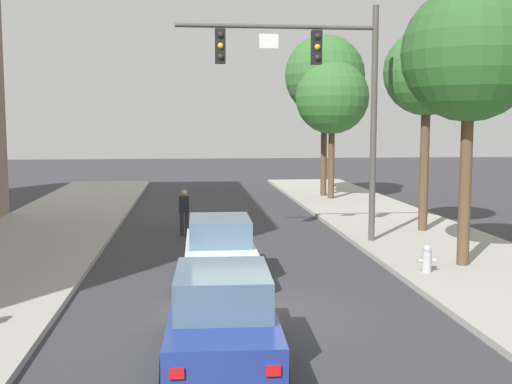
{
  "coord_description": "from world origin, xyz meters",
  "views": [
    {
      "loc": [
        -1.26,
        -12.71,
        3.93
      ],
      "look_at": [
        0.6,
        5.13,
        2.0
      ],
      "focal_mm": 44.27,
      "sensor_mm": 36.0,
      "label": 1
    }
  ],
  "objects_px": {
    "pedestrian_crossing_road": "(184,210)",
    "car_following_blue": "(223,320)",
    "fire_hydrant": "(427,259)",
    "traffic_signal_mast": "(319,80)",
    "car_lead_white": "(220,251)",
    "street_tree_third": "(332,98)",
    "street_tree_nearest": "(470,55)",
    "street_tree_second": "(427,74)",
    "street_tree_farthest": "(325,76)"
  },
  "relations": [
    {
      "from": "car_following_blue",
      "to": "street_tree_third",
      "type": "height_order",
      "value": "street_tree_third"
    },
    {
      "from": "traffic_signal_mast",
      "to": "car_lead_white",
      "type": "xyz_separation_m",
      "value": [
        -3.36,
        -4.06,
        -4.61
      ]
    },
    {
      "from": "traffic_signal_mast",
      "to": "fire_hydrant",
      "type": "relative_size",
      "value": 10.42
    },
    {
      "from": "car_lead_white",
      "to": "street_tree_farthest",
      "type": "distance_m",
      "value": 19.12
    },
    {
      "from": "car_following_blue",
      "to": "traffic_signal_mast",
      "type": "bearing_deg",
      "value": 69.87
    },
    {
      "from": "fire_hydrant",
      "to": "street_tree_third",
      "type": "distance_m",
      "value": 16.96
    },
    {
      "from": "street_tree_second",
      "to": "car_following_blue",
      "type": "bearing_deg",
      "value": -123.99
    },
    {
      "from": "pedestrian_crossing_road",
      "to": "street_tree_third",
      "type": "distance_m",
      "value": 12.69
    },
    {
      "from": "car_lead_white",
      "to": "street_tree_farthest",
      "type": "height_order",
      "value": "street_tree_farthest"
    },
    {
      "from": "fire_hydrant",
      "to": "street_tree_farthest",
      "type": "distance_m",
      "value": 18.57
    },
    {
      "from": "car_lead_white",
      "to": "street_tree_nearest",
      "type": "xyz_separation_m",
      "value": [
        6.58,
        0.31,
        5.02
      ]
    },
    {
      "from": "street_tree_nearest",
      "to": "street_tree_farthest",
      "type": "height_order",
      "value": "street_tree_farthest"
    },
    {
      "from": "pedestrian_crossing_road",
      "to": "street_tree_farthest",
      "type": "relative_size",
      "value": 0.19
    },
    {
      "from": "traffic_signal_mast",
      "to": "pedestrian_crossing_road",
      "type": "distance_m",
      "value": 6.62
    },
    {
      "from": "car_lead_white",
      "to": "fire_hydrant",
      "type": "relative_size",
      "value": 5.91
    },
    {
      "from": "car_following_blue",
      "to": "pedestrian_crossing_road",
      "type": "xyz_separation_m",
      "value": [
        -0.74,
        12.12,
        0.19
      ]
    },
    {
      "from": "car_lead_white",
      "to": "street_tree_second",
      "type": "bearing_deg",
      "value": 37.64
    },
    {
      "from": "car_following_blue",
      "to": "street_tree_second",
      "type": "xyz_separation_m",
      "value": [
        7.76,
        11.5,
        4.97
      ]
    },
    {
      "from": "pedestrian_crossing_road",
      "to": "car_following_blue",
      "type": "bearing_deg",
      "value": -86.51
    },
    {
      "from": "street_tree_second",
      "to": "street_tree_farthest",
      "type": "distance_m",
      "value": 11.39
    },
    {
      "from": "fire_hydrant",
      "to": "street_tree_farthest",
      "type": "xyz_separation_m",
      "value": [
        1.04,
        17.56,
        5.94
      ]
    },
    {
      "from": "traffic_signal_mast",
      "to": "car_lead_white",
      "type": "relative_size",
      "value": 1.76
    },
    {
      "from": "street_tree_second",
      "to": "fire_hydrant",
      "type": "bearing_deg",
      "value": -109.81
    },
    {
      "from": "fire_hydrant",
      "to": "street_tree_nearest",
      "type": "xyz_separation_m",
      "value": [
        1.3,
        0.76,
        5.23
      ]
    },
    {
      "from": "traffic_signal_mast",
      "to": "street_tree_farthest",
      "type": "xyz_separation_m",
      "value": [
        2.97,
        13.06,
        1.11
      ]
    },
    {
      "from": "pedestrian_crossing_road",
      "to": "street_tree_farthest",
      "type": "height_order",
      "value": "street_tree_farthest"
    },
    {
      "from": "traffic_signal_mast",
      "to": "fire_hydrant",
      "type": "xyz_separation_m",
      "value": [
        1.93,
        -4.51,
        -4.83
      ]
    },
    {
      "from": "car_following_blue",
      "to": "street_tree_nearest",
      "type": "height_order",
      "value": "street_tree_nearest"
    },
    {
      "from": "traffic_signal_mast",
      "to": "car_following_blue",
      "type": "relative_size",
      "value": 1.75
    },
    {
      "from": "traffic_signal_mast",
      "to": "car_lead_white",
      "type": "height_order",
      "value": "traffic_signal_mast"
    },
    {
      "from": "fire_hydrant",
      "to": "street_tree_nearest",
      "type": "distance_m",
      "value": 5.45
    },
    {
      "from": "car_lead_white",
      "to": "street_tree_third",
      "type": "height_order",
      "value": "street_tree_third"
    },
    {
      "from": "street_tree_third",
      "to": "street_tree_nearest",
      "type": "bearing_deg",
      "value": -89.45
    },
    {
      "from": "traffic_signal_mast",
      "to": "car_following_blue",
      "type": "bearing_deg",
      "value": -110.13
    },
    {
      "from": "street_tree_nearest",
      "to": "traffic_signal_mast",
      "type": "bearing_deg",
      "value": 130.77
    },
    {
      "from": "street_tree_second",
      "to": "street_tree_farthest",
      "type": "xyz_separation_m",
      "value": [
        -1.21,
        11.3,
        0.75
      ]
    },
    {
      "from": "traffic_signal_mast",
      "to": "street_tree_third",
      "type": "distance_m",
      "value": 12.12
    },
    {
      "from": "car_following_blue",
      "to": "street_tree_second",
      "type": "bearing_deg",
      "value": 56.01
    },
    {
      "from": "car_following_blue",
      "to": "pedestrian_crossing_road",
      "type": "relative_size",
      "value": 2.62
    },
    {
      "from": "pedestrian_crossing_road",
      "to": "street_tree_second",
      "type": "relative_size",
      "value": 0.23
    },
    {
      "from": "car_following_blue",
      "to": "street_tree_third",
      "type": "bearing_deg",
      "value": 72.79
    },
    {
      "from": "traffic_signal_mast",
      "to": "street_tree_third",
      "type": "xyz_separation_m",
      "value": [
        3.08,
        11.72,
        -0.07
      ]
    },
    {
      "from": "fire_hydrant",
      "to": "street_tree_third",
      "type": "bearing_deg",
      "value": 85.94
    },
    {
      "from": "car_following_blue",
      "to": "street_tree_third",
      "type": "relative_size",
      "value": 0.61
    },
    {
      "from": "fire_hydrant",
      "to": "street_tree_third",
      "type": "relative_size",
      "value": 0.1
    },
    {
      "from": "street_tree_farthest",
      "to": "traffic_signal_mast",
      "type": "bearing_deg",
      "value": -102.81
    },
    {
      "from": "car_following_blue",
      "to": "street_tree_third",
      "type": "distance_m",
      "value": 22.93
    },
    {
      "from": "pedestrian_crossing_road",
      "to": "fire_hydrant",
      "type": "distance_m",
      "value": 9.3
    },
    {
      "from": "car_following_blue",
      "to": "fire_hydrant",
      "type": "xyz_separation_m",
      "value": [
        5.5,
        5.24,
        -0.22
      ]
    },
    {
      "from": "street_tree_nearest",
      "to": "street_tree_third",
      "type": "relative_size",
      "value": 1.06
    }
  ]
}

